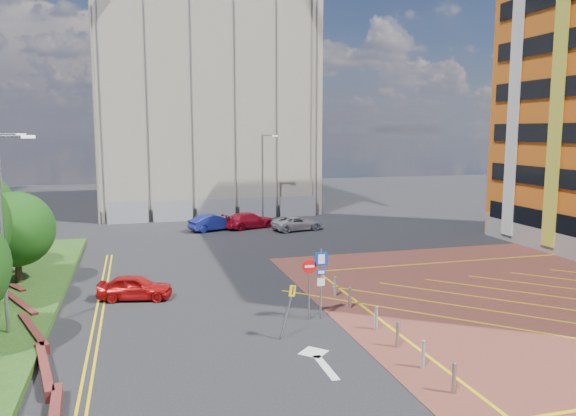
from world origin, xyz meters
name	(u,v)px	position (x,y,z in m)	size (l,w,h in m)	color
ground	(317,327)	(0.00, 0.00, 0.00)	(140.00, 140.00, 0.00)	black
retaining_wall	(27,333)	(-11.80, 2.00, 0.20)	(6.06, 20.33, 0.40)	maroon
tree_c	(16,229)	(-13.50, 10.00, 3.19)	(4.00, 4.00, 4.90)	#3D2B1C
lamp_left_near	(3,226)	(-12.42, 2.00, 4.66)	(1.53, 0.16, 8.00)	#9EA0A8
lamp_left_far	(3,198)	(-14.42, 12.00, 4.66)	(1.53, 0.16, 8.00)	#9EA0A8
lamp_back	(263,174)	(4.08, 28.00, 4.36)	(1.53, 0.16, 8.00)	#9EA0A8
sign_cluster	(317,277)	(0.30, 0.98, 1.95)	(1.17, 0.12, 3.20)	#9EA0A8
warning_sign	(289,305)	(-1.53, -0.98, 1.43)	(0.76, 0.42, 2.25)	#9EA0A8
bollard_row	(383,325)	(2.30, -1.67, 0.47)	(0.14, 11.14, 0.90)	#9EA0A8
construction_building	(202,106)	(0.00, 40.00, 11.00)	(21.20, 19.20, 22.00)	#9D9681
construction_fence	(227,209)	(1.00, 30.00, 1.00)	(21.60, 0.06, 2.00)	gray
car_red_left	(135,287)	(-7.52, 6.22, 0.62)	(1.47, 3.65, 1.24)	#B40F0F
car_blue_back	(214,222)	(-1.04, 24.43, 0.68)	(1.45, 4.16, 1.37)	navy
car_red_back	(249,220)	(2.08, 24.78, 0.68)	(1.90, 4.67, 1.35)	#B10F23
car_silver_back	(297,223)	(5.78, 22.69, 0.61)	(2.01, 4.36, 1.21)	#BAB9C1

